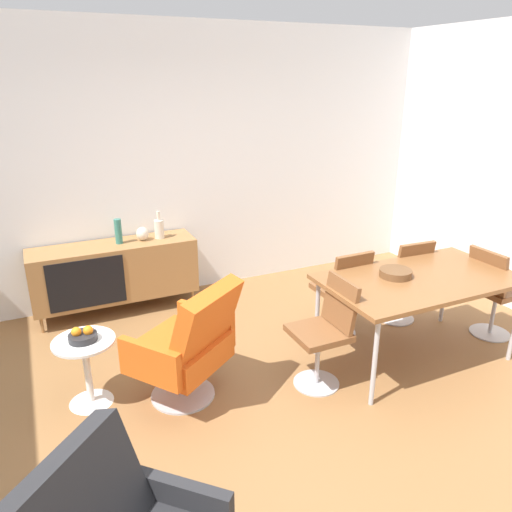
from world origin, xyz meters
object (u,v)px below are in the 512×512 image
fruit_bowl (83,336)px  dining_table (420,282)px  side_table_round (87,364)px  dining_chair_back_right (404,277)px  vase_cobalt (118,231)px  vase_sculptural_dark (142,234)px  vase_ceramic_small (159,228)px  wooden_bowl_on_table (395,273)px  dining_chair_back_left (343,290)px  lounge_chair_red (188,343)px  sideboard (115,271)px  dining_chair_far_end (493,289)px  dining_chair_near_window (326,329)px

fruit_bowl → dining_table: bearing=-11.1°
side_table_round → dining_chair_back_right: bearing=1.0°
vase_cobalt → vase_sculptural_dark: vase_cobalt is taller
vase_cobalt → vase_ceramic_small: (0.41, 0.00, -0.02)m
wooden_bowl_on_table → dining_chair_back_left: 0.58m
vase_ceramic_small → vase_sculptural_dark: bearing=180.0°
dining_table → side_table_round: dining_table is taller
dining_chair_back_right → vase_sculptural_dark: bearing=147.0°
dining_chair_back_right → lounge_chair_red: size_ratio=0.90×
vase_cobalt → wooden_bowl_on_table: 2.64m
lounge_chair_red → fruit_bowl: size_ratio=4.73×
wooden_bowl_on_table → sideboard: bearing=136.2°
vase_ceramic_small → dining_table: 2.56m
vase_sculptural_dark → dining_chair_back_right: (2.16, -1.40, -0.32)m
dining_chair_far_end → dining_chair_near_window: size_ratio=1.00×
side_table_round → fruit_bowl: size_ratio=2.60×
sideboard → lounge_chair_red: (0.21, -1.72, 0.03)m
side_table_round → wooden_bowl_on_table: bearing=-9.6°
vase_ceramic_small → dining_chair_back_left: size_ratio=0.33×
dining_chair_back_right → side_table_round: 2.94m
dining_table → dining_chair_near_window: (-0.89, -0.00, -0.23)m
fruit_bowl → dining_chair_near_window: bearing=-16.7°
dining_chair_back_right → dining_chair_near_window: bearing=-155.6°
vase_cobalt → vase_sculptural_dark: 0.24m
vase_cobalt → dining_table: 2.84m
dining_chair_back_left → dining_chair_near_window: size_ratio=1.00×
vase_cobalt → vase_ceramic_small: size_ratio=0.88×
dining_table → side_table_round: 2.66m
dining_chair_far_end → side_table_round: dining_chair_far_end is taller
vase_sculptural_dark → dining_chair_back_right: 2.60m
sideboard → vase_ceramic_small: 0.61m
dining_chair_far_end → fruit_bowl: (-3.47, 0.51, 0.09)m
dining_chair_far_end → dining_chair_near_window: same height
sideboard → dining_chair_far_end: 3.59m
vase_ceramic_small → dining_table: size_ratio=0.18×
sideboard → lounge_chair_red: size_ratio=1.69×
lounge_chair_red → vase_cobalt: bearing=94.8°
vase_sculptural_dark → dining_chair_near_window: bearing=-64.7°
wooden_bowl_on_table → dining_chair_far_end: size_ratio=0.30×
vase_sculptural_dark → dining_chair_far_end: same height
dining_table → dining_chair_far_end: size_ratio=1.87×
vase_ceramic_small → wooden_bowl_on_table: bearing=-51.8°
dining_chair_far_end → dining_chair_near_window: (-1.78, 0.00, 0.00)m
wooden_bowl_on_table → fruit_bowl: wooden_bowl_on_table is taller
dining_chair_far_end → lounge_chair_red: 2.80m
vase_sculptural_dark → dining_table: (1.82, -1.96, -0.09)m
vase_ceramic_small → wooden_bowl_on_table: (1.47, -1.86, -0.05)m
wooden_bowl_on_table → dining_chair_back_left: bearing=110.6°
sideboard → lounge_chair_red: 1.73m
sideboard → vase_sculptural_dark: (0.30, 0.00, 0.35)m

